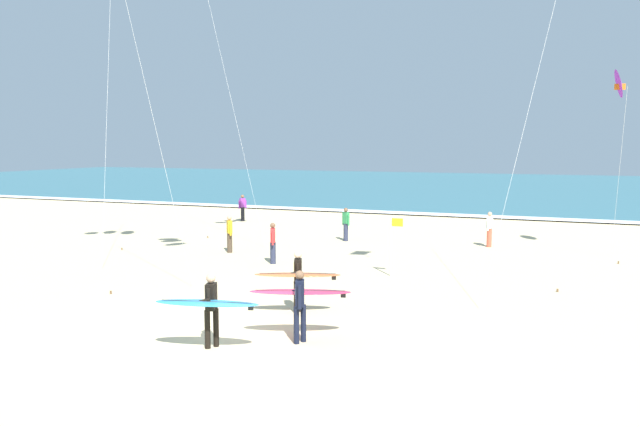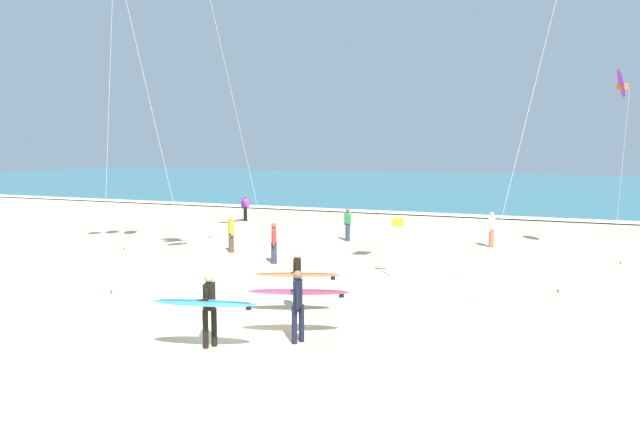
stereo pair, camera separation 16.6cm
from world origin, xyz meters
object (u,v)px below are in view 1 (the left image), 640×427
bystander_purple_top (243,208)px  lifeguard_flag (392,240)px  surfer_trailing (209,304)px  kite_delta_violet_low (620,84)px  bystander_yellow_top (230,234)px  surfer_third (298,276)px  bystander_red_top (273,243)px  surfer_lead (300,296)px  bystander_white_top (489,229)px  bystander_green_top (346,224)px

bystander_purple_top → lifeguard_flag: lifeguard_flag is taller
surfer_trailing → kite_delta_violet_low: kite_delta_violet_low is taller
surfer_trailing → bystander_purple_top: bearing=117.4°
surfer_trailing → kite_delta_violet_low: 19.62m
lifeguard_flag → bystander_yellow_top: bearing=165.2°
surfer_third → bystander_purple_top: 21.21m
surfer_trailing → lifeguard_flag: 9.44m
bystander_yellow_top → bystander_purple_top: bearing=116.3°
kite_delta_violet_low → bystander_red_top: (-12.18, -6.67, -6.17)m
surfer_trailing → bystander_red_top: bearing=108.5°
surfer_lead → bystander_white_top: surfer_lead is taller
bystander_purple_top → bystander_yellow_top: bearing=-63.7°
surfer_lead → surfer_trailing: size_ratio=1.03×
bystander_white_top → bystander_red_top: same height
surfer_lead → bystander_green_top: surfer_lead is taller
surfer_trailing → surfer_third: (0.58, 3.52, -0.01)m
bystander_red_top → lifeguard_flag: (4.88, -0.47, 0.45)m
bystander_green_top → lifeguard_flag: (4.23, -6.93, 0.45)m
surfer_lead → kite_delta_violet_low: size_ratio=0.32×
surfer_trailing → surfer_third: bearing=80.6°
bystander_yellow_top → lifeguard_flag: size_ratio=0.76×
bystander_yellow_top → bystander_red_top: (2.83, -1.57, 0.00)m
kite_delta_violet_low → bystander_green_top: bearing=-179.0°
surfer_third → bystander_purple_top: surfer_third is taller
bystander_yellow_top → bystander_purple_top: 11.09m
bystander_yellow_top → bystander_green_top: same height
surfer_third → lifeguard_flag: lifeguard_flag is taller
bystander_purple_top → bystander_red_top: size_ratio=1.00×
bystander_white_top → bystander_green_top: size_ratio=1.00×
surfer_trailing → bystander_red_top: 10.31m
kite_delta_violet_low → bystander_green_top: 13.08m
bystander_red_top → lifeguard_flag: size_ratio=0.76×
bystander_red_top → surfer_lead: bearing=-59.8°
surfer_third → bystander_green_top: 13.12m
surfer_lead → bystander_green_top: (-4.21, 14.82, -0.24)m
surfer_trailing → bystander_green_top: size_ratio=1.50×
kite_delta_violet_low → lifeguard_flag: bearing=-135.7°
surfer_lead → surfer_third: same height
surfer_third → bystander_white_top: bearing=76.1°
lifeguard_flag → surfer_third: bearing=-100.0°
bystander_green_top → lifeguard_flag: 8.13m
surfer_third → bystander_white_top: (3.34, 13.50, -0.23)m
bystander_white_top → bystander_yellow_top: same height
bystander_white_top → bystander_green_top: (-6.55, -0.79, 0.00)m
bystander_yellow_top → lifeguard_flag: 7.98m
surfer_third → lifeguard_flag: bearing=80.0°
kite_delta_violet_low → surfer_lead: bearing=-116.0°
surfer_trailing → bystander_green_top: bearing=99.2°
surfer_third → kite_delta_violet_low: 16.48m
bystander_white_top → lifeguard_flag: bearing=-106.8°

